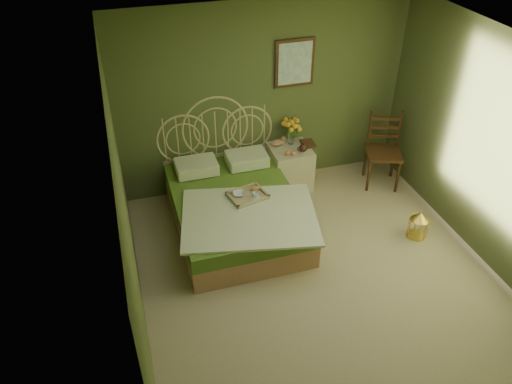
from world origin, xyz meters
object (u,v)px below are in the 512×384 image
object	(u,v)px
nightstand	(290,163)
birdcage	(418,225)
chair	(382,145)
bed	(235,207)

from	to	relation	value
nightstand	birdcage	size ratio (longest dim) A/B	2.88
nightstand	chair	xyz separation A→B (m)	(1.28, -0.27, 0.23)
chair	nightstand	bearing A→B (deg)	-171.57
nightstand	chair	distance (m)	1.33
bed	chair	distance (m)	2.34
bed	birdcage	world-z (taller)	bed
nightstand	birdcage	bearing A→B (deg)	-53.73
nightstand	chair	size ratio (longest dim) A/B	0.97
bed	birdcage	xyz separation A→B (m)	(2.16, -0.87, -0.13)
birdcage	bed	bearing A→B (deg)	157.93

